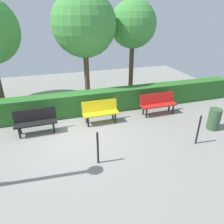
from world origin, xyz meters
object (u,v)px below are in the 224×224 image
object	(u,v)px
bench_red	(158,103)
bench_black	(36,120)
bench_yellow	(100,111)
trash_bin	(214,119)
tree_near	(133,25)
tree_mid	(84,25)

from	to	relation	value
bench_red	bench_black	size ratio (longest dim) A/B	1.07
bench_yellow	bench_black	world-z (taller)	same
bench_black	trash_bin	xyz separation A→B (m)	(-6.14, 1.61, -0.09)
tree_near	trash_bin	size ratio (longest dim) A/B	5.70
bench_red	bench_yellow	xyz separation A→B (m)	(2.48, 0.05, -0.00)
bench_red	bench_yellow	distance (m)	2.48
bench_yellow	bench_black	size ratio (longest dim) A/B	0.95
bench_yellow	tree_mid	distance (m)	3.78
tree_near	tree_mid	xyz separation A→B (m)	(2.46, 0.58, 0.06)
bench_red	bench_black	bearing A→B (deg)	1.11
bench_yellow	trash_bin	distance (m)	4.16
trash_bin	bench_yellow	bearing A→B (deg)	-23.99
tree_near	trash_bin	bearing A→B (deg)	106.33
bench_yellow	tree_mid	bearing A→B (deg)	-89.77
tree_mid	tree_near	bearing A→B (deg)	-166.74
bench_red	tree_mid	bearing A→B (deg)	-43.75
bench_black	tree_near	world-z (taller)	tree_near
bench_red	tree_near	bearing A→B (deg)	-89.57
bench_red	trash_bin	size ratio (longest dim) A/B	1.95
trash_bin	bench_red	bearing A→B (deg)	-52.72
bench_yellow	bench_red	bearing A→B (deg)	-179.22
bench_red	bench_yellow	bearing A→B (deg)	0.61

